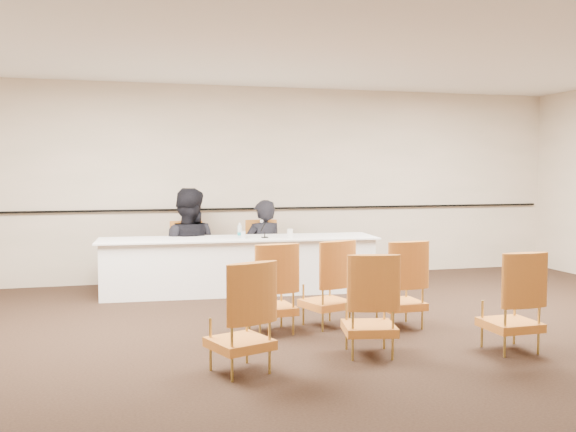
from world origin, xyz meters
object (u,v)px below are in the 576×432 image
object	(u,v)px
aud_chair_front_mid	(326,283)
aud_chair_back_left	(240,316)
microphone	(265,229)
water_bottle	(240,230)
panelist_second_chair	(187,255)
aud_chair_front_left	(271,288)
panelist_main_chair	(263,253)
panelist_main	(263,256)
aud_chair_back_right	(510,301)
drinking_glass	(243,235)
aud_chair_front_right	(399,283)
panelist_second	(187,256)
aud_chair_back_mid	(369,304)
coffee_cup	(290,233)
panel_table	(239,265)

from	to	relation	value
aud_chair_front_mid	aud_chair_back_left	bearing A→B (deg)	-150.04
microphone	water_bottle	bearing A→B (deg)	155.04
panelist_second_chair	aud_chair_front_left	distance (m)	2.94
panelist_main_chair	panelist_second_chair	bearing A→B (deg)	-180.00
aud_chair_front_left	panelist_main_chair	bearing A→B (deg)	73.32
panelist_main	water_bottle	world-z (taller)	panelist_main
panelist_second_chair	aud_chair_back_right	bearing A→B (deg)	-54.28
panelist_second_chair	aud_chair_front_mid	bearing A→B (deg)	-62.70
water_bottle	aud_chair_front_mid	distance (m)	2.22
panelist_main_chair	aud_chair_back_right	bearing A→B (deg)	-66.49
panelist_main	drinking_glass	world-z (taller)	panelist_main
water_bottle	aud_chair_front_mid	xyz separation A→B (m)	(0.55, -2.12, -0.39)
microphone	aud_chair_front_right	size ratio (longest dim) A/B	0.26
water_bottle	aud_chair_front_right	distance (m)	2.72
panelist_second	aud_chair_back_mid	bearing A→B (deg)	123.20
panelist_main	panelist_second_chair	world-z (taller)	panelist_main
panelist_second_chair	aud_chair_back_left	world-z (taller)	same
aud_chair_front_left	coffee_cup	bearing A→B (deg)	64.13
panelist_second_chair	drinking_glass	xyz separation A→B (m)	(0.68, -0.75, 0.34)
panelist_second	aud_chair_front_mid	distance (m)	3.03
microphone	aud_chair_front_mid	world-z (taller)	microphone
panelist_second_chair	water_bottle	world-z (taller)	water_bottle
panelist_second_chair	aud_chair_back_mid	world-z (taller)	same
panelist_second_chair	panelist_main_chair	bearing A→B (deg)	0.00
panelist_main_chair	aud_chair_front_left	distance (m)	2.86
panelist_second_chair	aud_chair_front_left	bearing A→B (deg)	-75.19
panelist_second	aud_chair_back_mid	world-z (taller)	panelist_second
panelist_main	panel_table	bearing A→B (deg)	39.28
drinking_glass	aud_chair_back_left	world-z (taller)	aud_chair_back_left
panelist_main	water_bottle	distance (m)	0.87
aud_chair_back_left	coffee_cup	bearing A→B (deg)	47.76
panelist_second	aud_chair_back_mid	xyz separation A→B (m)	(1.23, -3.91, 0.02)
panelist_main_chair	microphone	bearing A→B (deg)	-97.25
panelist_second	coffee_cup	size ratio (longest dim) A/B	16.03
panelist_main_chair	panelist_second	xyz separation A→B (m)	(-1.12, 0.08, -0.02)
coffee_cup	aud_chair_front_right	xyz separation A→B (m)	(0.63, -2.18, -0.35)
panelist_main_chair	aud_chair_front_mid	world-z (taller)	same
coffee_cup	aud_chair_front_mid	world-z (taller)	aud_chair_front_mid
coffee_cup	aud_chair_back_left	xyz separation A→B (m)	(-1.33, -3.28, -0.35)
aud_chair_front_mid	aud_chair_front_right	bearing A→B (deg)	-35.02
aud_chair_back_mid	panelist_main	bearing A→B (deg)	103.33
microphone	panel_table	bearing A→B (deg)	148.35
panelist_second_chair	drinking_glass	bearing A→B (deg)	-43.56
panelist_main	aud_chair_front_left	size ratio (longest dim) A/B	1.77
panel_table	aud_chair_front_mid	size ratio (longest dim) A/B	4.03
panelist_main_chair	aud_chair_front_left	xyz separation A→B (m)	(-0.56, -2.81, 0.00)
panelist_second	microphone	xyz separation A→B (m)	(0.98, -0.77, 0.44)
microphone	aud_chair_front_mid	bearing A→B (deg)	-89.48
panelist_main_chair	panelist_second	size ratio (longest dim) A/B	0.48
microphone	water_bottle	distance (m)	0.35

